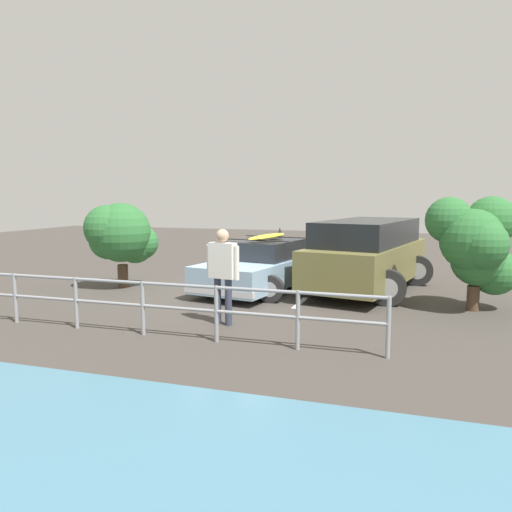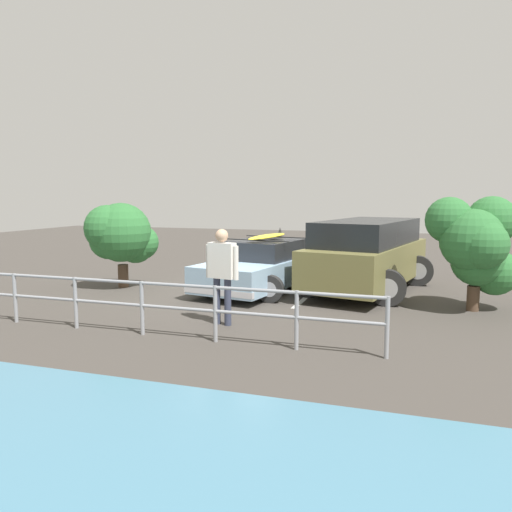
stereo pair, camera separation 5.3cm
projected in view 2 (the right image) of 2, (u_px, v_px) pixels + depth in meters
name	position (u px, v px, depth m)	size (l,w,h in m)	color
ground_plane	(234.00, 290.00, 13.05)	(44.00, 44.00, 0.02)	#423D38
parking_stripe	(312.00, 292.00, 12.73)	(3.92, 0.12, 0.00)	silver
sedan_car	(264.00, 266.00, 13.09)	(2.92, 4.71, 1.57)	#8CADC6
suv_car	(368.00, 254.00, 12.78)	(3.32, 5.25, 1.83)	brown
person_bystander	(222.00, 268.00, 9.41)	(0.70, 0.30, 1.83)	#33384C
railing_fence	(108.00, 297.00, 8.99)	(9.86, 0.08, 0.96)	gray
bush_near_left	(120.00, 235.00, 13.10)	(1.66, 1.72, 2.26)	#4C3828
bush_near_right	(477.00, 243.00, 10.43)	(1.96, 1.70, 2.44)	#4C3828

